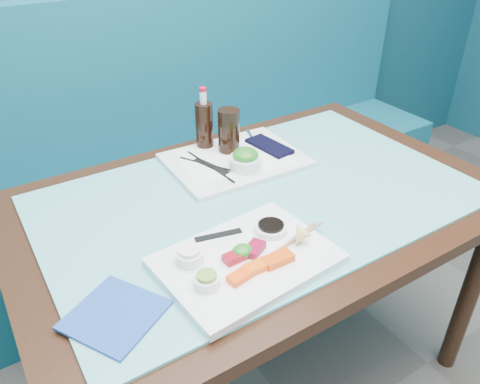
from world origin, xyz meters
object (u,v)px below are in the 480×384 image
dining_table (259,221)px  blue_napkin (115,315)px  booth_bench (155,183)px  sashimi_plate (247,260)px  seaweed_bowl (245,163)px  cola_glass (229,131)px  serving_tray (235,160)px  cola_bottle_body (204,127)px

dining_table → blue_napkin: size_ratio=8.13×
booth_bench → sashimi_plate: booth_bench is taller
dining_table → blue_napkin: (-0.51, -0.22, 0.09)m
seaweed_bowl → cola_glass: bearing=81.3°
dining_table → seaweed_bowl: (0.04, 0.14, 0.13)m
seaweed_bowl → sashimi_plate: bearing=-122.5°
booth_bench → cola_glass: 0.74m
booth_bench → serving_tray: booth_bench is taller
dining_table → cola_glass: cola_glass is taller
serving_tray → cola_glass: 0.10m
blue_napkin → dining_table: bearing=23.2°
booth_bench → blue_napkin: 1.24m
booth_bench → seaweed_bowl: booth_bench is taller
serving_tray → cola_bottle_body: bearing=108.7°
dining_table → cola_bottle_body: cola_bottle_body is taller
serving_tray → seaweed_bowl: bearing=-95.8°
booth_bench → blue_napkin: bearing=-115.9°
booth_bench → sashimi_plate: 1.15m
sashimi_plate → seaweed_bowl: bearing=52.8°
sashimi_plate → cola_glass: (0.25, 0.49, 0.08)m
cola_bottle_body → blue_napkin: size_ratio=0.97×
dining_table → seaweed_bowl: seaweed_bowl is taller
blue_napkin → cola_glass: bearing=40.4°
cola_bottle_body → booth_bench: bearing=90.8°
sashimi_plate → cola_glass: cola_glass is taller
sashimi_plate → serving_tray: size_ratio=0.94×
seaweed_bowl → booth_bench: bearing=93.0°
booth_bench → dining_table: size_ratio=2.14×
seaweed_bowl → blue_napkin: 0.66m
sashimi_plate → serving_tray: bearing=56.4°
serving_tray → seaweed_bowl: size_ratio=4.28×
dining_table → sashimi_plate: bearing=-130.7°
seaweed_bowl → cola_glass: size_ratio=0.68×
booth_bench → cola_glass: bearing=-84.4°
dining_table → blue_napkin: bearing=-156.8°
dining_table → serving_tray: 0.24m
cola_glass → blue_napkin: cola_glass is taller
dining_table → serving_tray: bearing=77.6°
seaweed_bowl → cola_bottle_body: size_ratio=0.59×
dining_table → cola_bottle_body: size_ratio=8.37×
serving_tray → cola_bottle_body: 0.16m
sashimi_plate → blue_napkin: (-0.32, 0.01, -0.01)m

